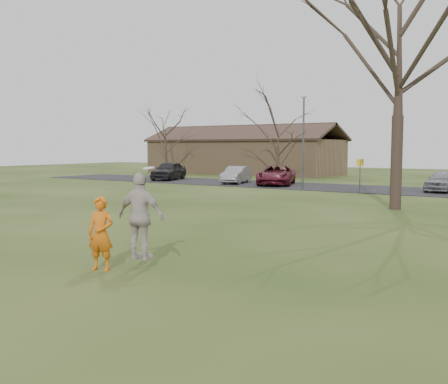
# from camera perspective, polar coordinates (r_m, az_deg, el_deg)

# --- Properties ---
(ground) EXTENTS (120.00, 120.00, 0.00)m
(ground) POSITION_cam_1_polar(r_m,az_deg,el_deg) (11.98, -10.74, -8.59)
(ground) COLOR #1E380F
(ground) RESTS_ON ground
(parking_strip) EXTENTS (62.00, 6.50, 0.04)m
(parking_strip) POSITION_cam_1_polar(r_m,az_deg,el_deg) (34.41, 19.68, 0.13)
(parking_strip) COLOR black
(parking_strip) RESTS_ON ground
(player_defender) EXTENTS (0.72, 0.59, 1.69)m
(player_defender) POSITION_cam_1_polar(r_m,az_deg,el_deg) (11.93, -13.62, -4.56)
(player_defender) COLOR orange
(player_defender) RESTS_ON ground
(car_0) EXTENTS (3.12, 4.90, 1.55)m
(car_0) POSITION_cam_1_polar(r_m,az_deg,el_deg) (43.30, -6.21, 2.41)
(car_0) COLOR black
(car_0) RESTS_ON parking_strip
(car_1) EXTENTS (2.28, 4.13, 1.29)m
(car_1) POSITION_cam_1_polar(r_m,az_deg,el_deg) (38.94, 1.37, 1.95)
(car_1) COLOR gray
(car_1) RESTS_ON parking_strip
(car_2) EXTENTS (3.98, 5.65, 1.43)m
(car_2) POSITION_cam_1_polar(r_m,az_deg,el_deg) (37.44, 5.87, 1.91)
(car_2) COLOR #591523
(car_2) RESTS_ON parking_strip
(car_4) EXTENTS (1.90, 4.04, 1.34)m
(car_4) POSITION_cam_1_polar(r_m,az_deg,el_deg) (34.47, 23.37, 1.16)
(car_4) COLOR gray
(car_4) RESTS_ON parking_strip
(catching_play) EXTENTS (1.25, 0.68, 2.15)m
(catching_play) POSITION_cam_1_polar(r_m,az_deg,el_deg) (11.86, -9.29, -2.69)
(catching_play) COLOR #BEB0AA
(catching_play) RESTS_ON ground
(building) EXTENTS (20.60, 8.50, 5.14)m
(building) POSITION_cam_1_polar(r_m,az_deg,el_deg) (54.20, 2.20, 4.15)
(building) COLOR #8C6D4C
(building) RESTS_ON ground
(lamp_post) EXTENTS (0.34, 0.34, 6.27)m
(lamp_post) POSITION_cam_1_polar(r_m,az_deg,el_deg) (33.93, 8.89, 6.97)
(lamp_post) COLOR #47474C
(lamp_post) RESTS_ON ground
(sign_yellow) EXTENTS (0.35, 0.35, 2.08)m
(sign_yellow) POSITION_cam_1_polar(r_m,az_deg,el_deg) (32.00, 14.98, 2.47)
(sign_yellow) COLOR #47474C
(sign_yellow) RESTS_ON ground
(big_tree) EXTENTS (9.00, 9.00, 14.00)m
(big_tree) POSITION_cam_1_polar(r_m,az_deg,el_deg) (24.47, 19.07, 14.66)
(big_tree) COLOR #352821
(big_tree) RESTS_ON ground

